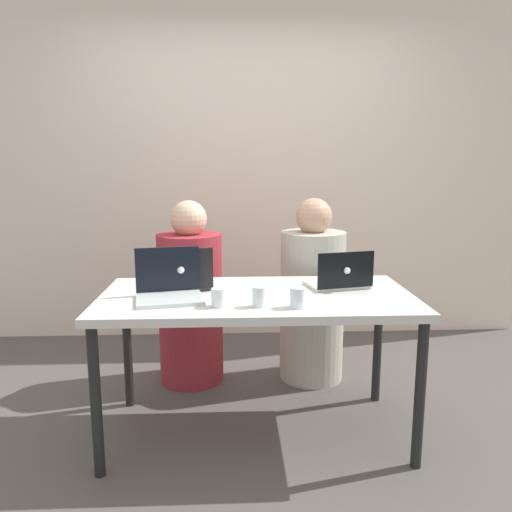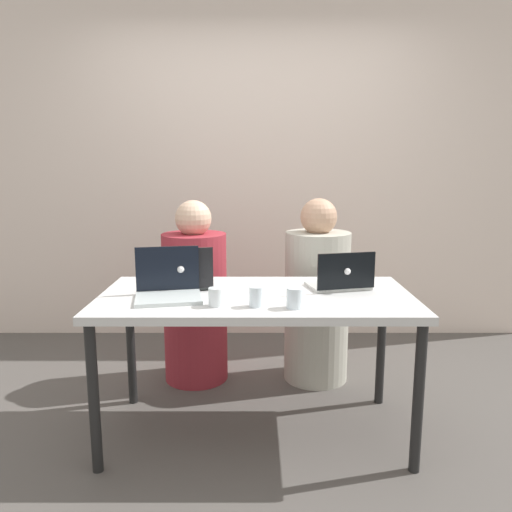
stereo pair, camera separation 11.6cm
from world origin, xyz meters
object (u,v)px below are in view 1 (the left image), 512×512
(person_on_left, at_px, (191,302))
(water_glass_right, at_px, (298,299))
(laptop_back_right, at_px, (340,280))
(laptop_front_left, at_px, (169,288))
(person_on_right, at_px, (312,300))
(water_glass_center, at_px, (258,298))
(water_glass_left, at_px, (219,299))
(laptop_back_left, at_px, (180,280))

(person_on_left, relative_size, water_glass_right, 12.57)
(laptop_back_right, height_order, laptop_front_left, laptop_front_left)
(person_on_right, xyz_separation_m, laptop_back_right, (0.05, -0.58, 0.27))
(person_on_right, relative_size, laptop_front_left, 3.37)
(person_on_right, relative_size, water_glass_center, 12.81)
(person_on_right, bearing_deg, water_glass_left, 41.59)
(person_on_left, relative_size, laptop_front_left, 3.34)
(laptop_back_right, xyz_separation_m, water_glass_center, (-0.45, -0.32, -0.00))
(person_on_right, distance_m, laptop_back_right, 0.65)
(person_on_right, xyz_separation_m, laptop_back_left, (-0.79, -0.57, 0.28))
(person_on_left, bearing_deg, laptop_front_left, 90.87)
(water_glass_center, xyz_separation_m, water_glass_right, (0.18, -0.02, 0.00))
(laptop_front_left, relative_size, water_glass_left, 4.10)
(water_glass_center, bearing_deg, laptop_back_right, 36.07)
(laptop_front_left, distance_m, water_glass_center, 0.45)
(water_glass_center, relative_size, water_glass_left, 1.08)
(water_glass_left, bearing_deg, laptop_front_left, 148.71)
(laptop_back_right, height_order, laptop_back_left, laptop_back_left)
(laptop_back_right, bearing_deg, water_glass_left, 13.53)
(water_glass_center, bearing_deg, person_on_left, 113.14)
(laptop_front_left, relative_size, water_glass_right, 3.77)
(laptop_back_right, relative_size, water_glass_right, 3.73)
(laptop_back_right, relative_size, water_glass_center, 3.76)
(water_glass_right, distance_m, water_glass_left, 0.36)
(laptop_front_left, relative_size, water_glass_center, 3.80)
(water_glass_right, bearing_deg, water_glass_center, 172.34)
(water_glass_center, bearing_deg, laptop_back_left, 139.31)
(person_on_right, height_order, laptop_back_left, person_on_right)
(person_on_left, distance_m, water_glass_center, 1.03)
(person_on_left, relative_size, laptop_back_right, 3.37)
(person_on_left, distance_m, laptop_back_right, 1.06)
(person_on_right, bearing_deg, laptop_back_right, 78.94)
(laptop_back_right, distance_m, water_glass_right, 0.44)
(water_glass_center, bearing_deg, laptop_front_left, 159.80)
(water_glass_center, bearing_deg, person_on_right, 66.39)
(laptop_front_left, bearing_deg, water_glass_left, -41.77)
(laptop_back_right, xyz_separation_m, water_glass_left, (-0.63, -0.32, -0.01))
(laptop_back_right, xyz_separation_m, laptop_back_left, (-0.84, 0.01, 0.00))
(laptop_back_left, distance_m, water_glass_left, 0.39)
(person_on_right, distance_m, laptop_back_left, 1.01)
(person_on_right, height_order, laptop_front_left, person_on_right)
(water_glass_left, bearing_deg, laptop_back_left, 122.72)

